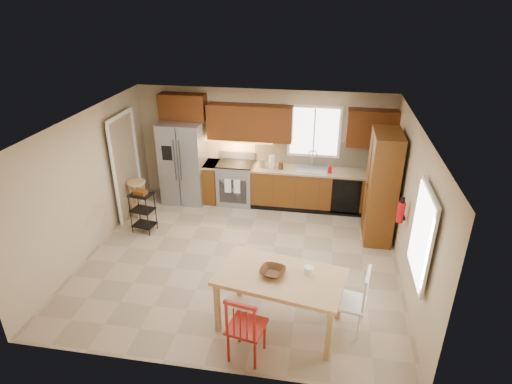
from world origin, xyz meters
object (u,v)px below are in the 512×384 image
at_px(fire_extinguisher, 401,212).
at_px(utility_cart, 143,212).
at_px(dining_table, 280,300).
at_px(chair_white, 349,301).
at_px(soap_bottle, 330,168).
at_px(table_jar, 309,272).
at_px(refrigerator, 184,162).
at_px(range_stove, 236,183).
at_px(pantry, 382,187).
at_px(bar_stool, 138,199).
at_px(table_bowl, 273,275).
at_px(chair_red, 247,325).

distance_m(fire_extinguisher, utility_cart, 4.78).
xyz_separation_m(dining_table, chair_white, (0.95, 0.05, 0.09)).
xyz_separation_m(soap_bottle, table_jar, (-0.24, -3.51, -0.12)).
xyz_separation_m(refrigerator, utility_cart, (-0.38, -1.49, -0.49)).
bearing_deg(dining_table, range_stove, 121.57).
distance_m(refrigerator, fire_extinguisher, 4.76).
bearing_deg(pantry, bar_stool, 179.59).
distance_m(refrigerator, chair_white, 5.04).
xyz_separation_m(range_stove, chair_white, (2.36, -3.65, 0.04)).
height_order(soap_bottle, table_bowl, soap_bottle).
bearing_deg(soap_bottle, bar_stool, -167.55).
bearing_deg(bar_stool, pantry, 1.15).
height_order(pantry, fire_extinguisher, pantry).
bearing_deg(chair_white, dining_table, 103.66).
bearing_deg(soap_bottle, chair_red, -102.76).
relative_size(refrigerator, soap_bottle, 9.53).
height_order(refrigerator, table_bowl, refrigerator).
bearing_deg(chair_white, pantry, -2.37).
height_order(range_stove, utility_cart, range_stove).
bearing_deg(pantry, fire_extinguisher, -79.22).
height_order(soap_bottle, table_jar, soap_bottle).
height_order(range_stove, fire_extinguisher, fire_extinguisher).
relative_size(range_stove, bar_stool, 1.18).
bearing_deg(table_jar, chair_white, -5.68).
bearing_deg(table_jar, utility_cart, 148.36).
height_order(chair_white, table_jar, chair_white).
bearing_deg(fire_extinguisher, chair_red, -132.43).
bearing_deg(utility_cart, range_stove, 55.06).
bearing_deg(pantry, chair_white, -103.01).
height_order(refrigerator, pantry, pantry).
xyz_separation_m(chair_red, chair_white, (1.30, 0.70, 0.00)).
bearing_deg(table_jar, refrigerator, 129.77).
height_order(refrigerator, range_stove, refrigerator).
bearing_deg(table_jar, dining_table, -164.05).
distance_m(dining_table, chair_red, 0.74).
relative_size(range_stove, table_jar, 5.72).
height_order(soap_bottle, dining_table, soap_bottle).
relative_size(range_stove, chair_white, 0.91).
relative_size(pantry, dining_table, 1.22).
bearing_deg(dining_table, table_bowl, -169.36).
bearing_deg(utility_cart, soap_bottle, 32.04).
distance_m(fire_extinguisher, dining_table, 2.52).
height_order(pantry, bar_stool, pantry).
relative_size(refrigerator, pantry, 0.87).
height_order(bar_stool, utility_cart, utility_cart).
xyz_separation_m(pantry, bar_stool, (-4.87, 0.03, -0.66)).
bearing_deg(soap_bottle, refrigerator, 179.55).
relative_size(refrigerator, table_jar, 11.32).
distance_m(refrigerator, bar_stool, 1.27).
distance_m(fire_extinguisher, table_bowl, 2.52).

